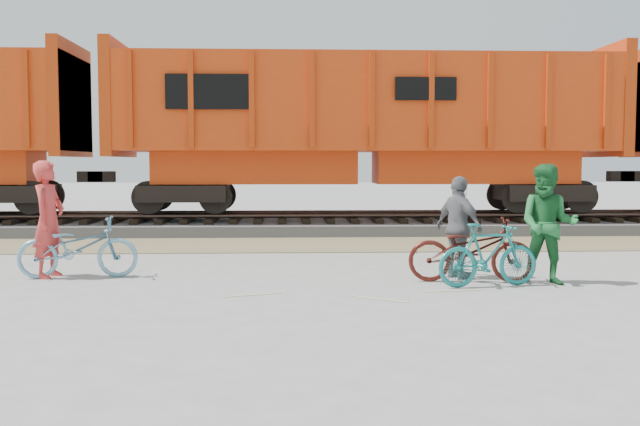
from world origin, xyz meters
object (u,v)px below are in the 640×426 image
(bicycle_blue, at_px, (78,247))
(person_solo, at_px, (49,219))
(person_man, at_px, (548,224))
(bicycle_maroon, at_px, (471,250))
(person_woman, at_px, (459,227))
(bicycle_teal, at_px, (488,255))
(hopper_car_center, at_px, (365,124))

(bicycle_blue, height_order, person_solo, person_solo)
(person_man, bearing_deg, bicycle_maroon, -165.06)
(person_solo, distance_m, person_woman, 6.85)
(bicycle_teal, xyz_separation_m, person_solo, (-7.10, 1.24, 0.48))
(bicycle_blue, distance_m, person_man, 7.67)
(bicycle_maroon, height_order, person_man, person_man)
(hopper_car_center, relative_size, bicycle_teal, 8.50)
(person_man, xyz_separation_m, person_woman, (-1.26, 0.63, -0.10))
(person_man, distance_m, person_woman, 1.42)
(bicycle_blue, relative_size, bicycle_teal, 1.18)
(bicycle_blue, xyz_separation_m, bicycle_maroon, (6.44, -0.70, 0.01))
(hopper_car_center, xyz_separation_m, person_solo, (-6.17, -8.00, -2.03))
(person_solo, xyz_separation_m, person_woman, (6.84, -0.40, -0.13))
(hopper_car_center, xyz_separation_m, bicycle_teal, (0.93, -9.24, -2.51))
(bicycle_blue, xyz_separation_m, bicycle_teal, (6.60, -1.14, -0.02))
(hopper_car_center, distance_m, bicycle_maroon, 9.18)
(bicycle_blue, distance_m, bicycle_maroon, 6.47)
(bicycle_maroon, relative_size, person_woman, 1.17)
(bicycle_blue, height_order, person_woman, person_woman)
(hopper_car_center, xyz_separation_m, bicycle_maroon, (0.77, -8.81, -2.48))
(bicycle_teal, height_order, bicycle_maroon, bicycle_maroon)
(bicycle_teal, height_order, person_woman, person_woman)
(bicycle_teal, distance_m, person_man, 1.12)
(hopper_car_center, height_order, bicycle_maroon, hopper_car_center)
(bicycle_blue, distance_m, person_woman, 6.35)
(bicycle_teal, bearing_deg, bicycle_blue, 69.61)
(hopper_car_center, height_order, person_man, hopper_car_center)
(bicycle_blue, bearing_deg, bicycle_maroon, -102.30)
(hopper_car_center, bearing_deg, bicycle_maroon, -85.01)
(person_man, bearing_deg, bicycle_teal, -142.48)
(bicycle_blue, height_order, bicycle_teal, bicycle_blue)
(hopper_car_center, relative_size, bicycle_maroon, 7.04)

